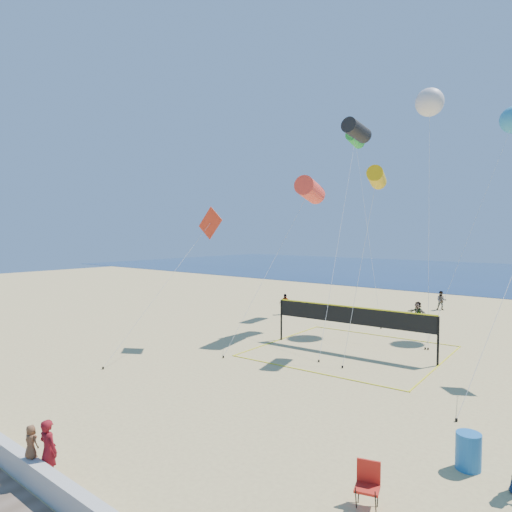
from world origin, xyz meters
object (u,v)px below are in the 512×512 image
Objects in this scene: camp_chair at (368,481)px; volleyball_net at (351,321)px; woman at (48,451)px; trash_barrel at (468,451)px.

volleyball_net is at bearing 101.62° from camp_chair.
woman is 0.17× the size of volleyball_net.
camp_chair reaches higher than trash_barrel.
volleyball_net is (-6.32, 11.28, 1.00)m from camp_chair.
trash_barrel is (1.26, 2.99, -0.07)m from camp_chair.
volleyball_net is (-7.58, 8.29, 1.07)m from trash_barrel.
woman is at bearing -165.15° from camp_chair.
trash_barrel is 0.10× the size of volleyball_net.
volleyball_net reaches higher than woman.
trash_barrel is at bearing -144.40° from woman.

